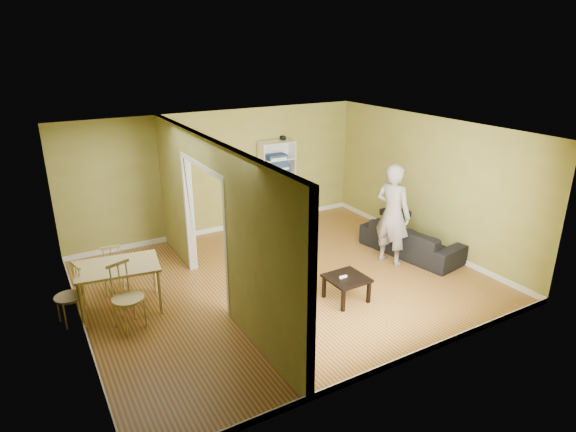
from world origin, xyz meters
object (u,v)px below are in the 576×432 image
object	(u,v)px
chair_far	(113,267)
chair_near	(128,297)
chair_left	(69,295)
dining_table	(118,270)
sofa	(411,236)
person	(393,206)
bookshelf	(276,183)
coffee_table	(347,281)

from	to	relation	value
chair_far	chair_near	bearing A→B (deg)	97.30
chair_left	dining_table	bearing A→B (deg)	78.24
chair_near	chair_left	bearing A→B (deg)	124.20
sofa	chair_near	xyz separation A→B (m)	(-5.33, 0.11, 0.11)
person	chair_far	bearing A→B (deg)	57.41
chair_left	chair_far	world-z (taller)	chair_left
bookshelf	dining_table	size ratio (longest dim) A/B	1.56
chair_near	sofa	bearing A→B (deg)	-19.29
dining_table	chair_left	xyz separation A→B (m)	(-0.72, -0.02, -0.22)
chair_left	coffee_table	bearing A→B (deg)	55.91
chair_left	chair_near	distance (m)	0.91
person	coffee_table	xyz separation A→B (m)	(-1.54, -0.73, -0.78)
sofa	dining_table	bearing A→B (deg)	72.99
person	bookshelf	distance (m)	3.05
coffee_table	chair_near	size ratio (longest dim) A/B	0.61
chair_left	sofa	bearing A→B (deg)	70.49
person	sofa	bearing A→B (deg)	-97.69
coffee_table	sofa	bearing A→B (deg)	20.85
coffee_table	person	bearing A→B (deg)	25.35
bookshelf	dining_table	xyz separation A→B (m)	(-3.89, -2.16, -0.27)
bookshelf	coffee_table	xyz separation A→B (m)	(-0.72, -3.66, -0.59)
person	coffee_table	distance (m)	1.88
person	chair_far	xyz separation A→B (m)	(-4.70, 1.40, -0.68)
chair_left	chair_near	xyz separation A→B (m)	(0.72, -0.56, 0.05)
dining_table	chair_left	world-z (taller)	chair_left
coffee_table	chair_near	bearing A→B (deg)	163.72
coffee_table	chair_left	bearing A→B (deg)	159.15
coffee_table	chair_far	bearing A→B (deg)	145.93
bookshelf	dining_table	distance (m)	4.46
sofa	chair_near	size ratio (longest dim) A/B	2.03
chair_left	chair_far	xyz separation A→B (m)	(0.74, 0.65, -0.01)
chair_near	person	bearing A→B (deg)	-20.51
sofa	chair_left	distance (m)	6.09
sofa	chair_near	distance (m)	5.33
coffee_table	dining_table	world-z (taller)	dining_table
person	bookshelf	bearing A→B (deg)	-0.27
bookshelf	chair_far	world-z (taller)	bookshelf
dining_table	chair_near	world-z (taller)	chair_near
chair_left	chair_near	world-z (taller)	chair_near
sofa	coffee_table	world-z (taller)	sofa
coffee_table	dining_table	xyz separation A→B (m)	(-3.17, 1.50, 0.33)
person	dining_table	bearing A→B (deg)	64.74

